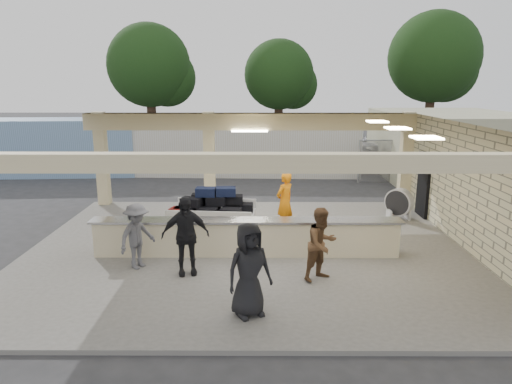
{
  "coord_description": "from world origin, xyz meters",
  "views": [
    {
      "loc": [
        0.3,
        -11.97,
        4.59
      ],
      "look_at": [
        0.25,
        1.0,
        1.46
      ],
      "focal_mm": 32.0,
      "sensor_mm": 36.0,
      "label": 1
    }
  ],
  "objects_px": {
    "passenger_a": "(322,244)",
    "container_white": "(236,148)",
    "baggage_counter": "(246,237)",
    "drum_fan": "(399,203)",
    "passenger_d": "(249,270)",
    "baggage_handler": "(285,202)",
    "passenger_c": "(137,236)",
    "car_white_a": "(372,157)",
    "container_blue": "(30,147)",
    "car_white_b": "(435,154)",
    "luggage_cart": "(212,209)",
    "passenger_b": "(185,236)",
    "car_dark": "(379,149)"
  },
  "relations": [
    {
      "from": "passenger_a",
      "to": "container_white",
      "type": "distance_m",
      "value": 13.45
    },
    {
      "from": "baggage_counter",
      "to": "container_white",
      "type": "distance_m",
      "value": 11.69
    },
    {
      "from": "drum_fan",
      "to": "passenger_d",
      "type": "height_order",
      "value": "passenger_d"
    },
    {
      "from": "baggage_handler",
      "to": "passenger_d",
      "type": "height_order",
      "value": "passenger_d"
    },
    {
      "from": "passenger_c",
      "to": "car_white_a",
      "type": "relative_size",
      "value": 0.32
    },
    {
      "from": "passenger_d",
      "to": "container_blue",
      "type": "height_order",
      "value": "container_blue"
    },
    {
      "from": "passenger_c",
      "to": "car_white_b",
      "type": "height_order",
      "value": "passenger_c"
    },
    {
      "from": "drum_fan",
      "to": "baggage_handler",
      "type": "bearing_deg",
      "value": -117.96
    },
    {
      "from": "luggage_cart",
      "to": "drum_fan",
      "type": "height_order",
      "value": "luggage_cart"
    },
    {
      "from": "passenger_b",
      "to": "container_white",
      "type": "relative_size",
      "value": 0.16
    },
    {
      "from": "passenger_a",
      "to": "container_white",
      "type": "xyz_separation_m",
      "value": [
        -2.62,
        13.19,
        0.38
      ]
    },
    {
      "from": "baggage_handler",
      "to": "car_white_b",
      "type": "relative_size",
      "value": 0.44
    },
    {
      "from": "drum_fan",
      "to": "baggage_handler",
      "type": "distance_m",
      "value": 4.15
    },
    {
      "from": "passenger_b",
      "to": "car_white_a",
      "type": "bearing_deg",
      "value": 47.93
    },
    {
      "from": "baggage_handler",
      "to": "car_white_a",
      "type": "bearing_deg",
      "value": -162.73
    },
    {
      "from": "baggage_handler",
      "to": "container_blue",
      "type": "relative_size",
      "value": 0.17
    },
    {
      "from": "baggage_handler",
      "to": "container_blue",
      "type": "bearing_deg",
      "value": -83.48
    },
    {
      "from": "drum_fan",
      "to": "container_blue",
      "type": "distance_m",
      "value": 18.2
    },
    {
      "from": "container_blue",
      "to": "passenger_b",
      "type": "bearing_deg",
      "value": -56.03
    },
    {
      "from": "baggage_handler",
      "to": "luggage_cart",
      "type": "bearing_deg",
      "value": -36.83
    },
    {
      "from": "baggage_counter",
      "to": "car_white_a",
      "type": "relative_size",
      "value": 1.6
    },
    {
      "from": "passenger_a",
      "to": "passenger_c",
      "type": "height_order",
      "value": "passenger_a"
    },
    {
      "from": "baggage_handler",
      "to": "passenger_a",
      "type": "relative_size",
      "value": 1.07
    },
    {
      "from": "drum_fan",
      "to": "car_dark",
      "type": "distance_m",
      "value": 13.0
    },
    {
      "from": "passenger_a",
      "to": "car_white_b",
      "type": "xyz_separation_m",
      "value": [
        8.49,
        15.56,
        -0.3
      ]
    },
    {
      "from": "container_white",
      "to": "passenger_b",
      "type": "bearing_deg",
      "value": -90.51
    },
    {
      "from": "car_white_b",
      "to": "container_blue",
      "type": "bearing_deg",
      "value": 122.84
    },
    {
      "from": "passenger_a",
      "to": "car_dark",
      "type": "bearing_deg",
      "value": 35.86
    },
    {
      "from": "baggage_handler",
      "to": "car_white_b",
      "type": "bearing_deg",
      "value": -173.69
    },
    {
      "from": "drum_fan",
      "to": "passenger_a",
      "type": "relative_size",
      "value": 0.6
    },
    {
      "from": "luggage_cart",
      "to": "container_blue",
      "type": "relative_size",
      "value": 0.24
    },
    {
      "from": "baggage_handler",
      "to": "passenger_b",
      "type": "height_order",
      "value": "passenger_b"
    },
    {
      "from": "drum_fan",
      "to": "passenger_d",
      "type": "distance_m",
      "value": 8.22
    },
    {
      "from": "baggage_handler",
      "to": "passenger_c",
      "type": "bearing_deg",
      "value": -8.49
    },
    {
      "from": "drum_fan",
      "to": "passenger_b",
      "type": "xyz_separation_m",
      "value": [
        -6.46,
        -4.59,
        0.41
      ]
    },
    {
      "from": "passenger_d",
      "to": "container_blue",
      "type": "bearing_deg",
      "value": 100.37
    },
    {
      "from": "passenger_a",
      "to": "passenger_d",
      "type": "distance_m",
      "value": 2.35
    },
    {
      "from": "passenger_d",
      "to": "car_white_b",
      "type": "xyz_separation_m",
      "value": [
        10.13,
        17.23,
        -0.38
      ]
    },
    {
      "from": "car_white_a",
      "to": "container_white",
      "type": "height_order",
      "value": "container_white"
    },
    {
      "from": "passenger_b",
      "to": "passenger_d",
      "type": "distance_m",
      "value": 2.51
    },
    {
      "from": "baggage_counter",
      "to": "passenger_c",
      "type": "relative_size",
      "value": 4.99
    },
    {
      "from": "baggage_handler",
      "to": "container_white",
      "type": "distance_m",
      "value": 9.79
    },
    {
      "from": "passenger_d",
      "to": "car_white_a",
      "type": "distance_m",
      "value": 17.08
    },
    {
      "from": "passenger_a",
      "to": "container_white",
      "type": "bearing_deg",
      "value": 65.58
    },
    {
      "from": "baggage_counter",
      "to": "car_dark",
      "type": "bearing_deg",
      "value": 64.47
    },
    {
      "from": "passenger_c",
      "to": "car_white_b",
      "type": "distance_m",
      "value": 19.71
    },
    {
      "from": "luggage_cart",
      "to": "baggage_handler",
      "type": "relative_size",
      "value": 1.41
    },
    {
      "from": "car_white_a",
      "to": "baggage_counter",
      "type": "bearing_deg",
      "value": 138.45
    },
    {
      "from": "drum_fan",
      "to": "passenger_c",
      "type": "distance_m",
      "value": 8.79
    },
    {
      "from": "luggage_cart",
      "to": "container_blue",
      "type": "distance_m",
      "value": 14.09
    }
  ]
}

